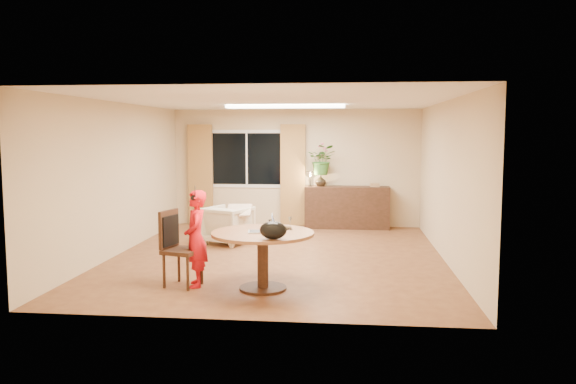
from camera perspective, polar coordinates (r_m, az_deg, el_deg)
The scene contains 24 objects.
floor at distance 9.52m, azimuth -1.06°, elevation -6.58°, with size 6.50×6.50×0.00m, color brown.
ceiling at distance 9.31m, azimuth -1.09°, elevation 9.23°, with size 6.50×6.50×0.00m, color white.
wall_back at distance 12.55m, azimuth 0.76°, elevation 2.46°, with size 5.50×5.50×0.00m, color #D3B889.
wall_left at distance 10.04m, azimuth -16.84°, elevation 1.32°, with size 6.50×6.50×0.00m, color #D3B889.
wall_right at distance 9.39m, azimuth 15.82°, elevation 1.04°, with size 6.50×6.50×0.00m, color #D3B889.
window at distance 12.67m, azimuth -4.21°, elevation 3.38°, with size 1.70×0.03×1.30m.
curtain_left at distance 12.85m, azimuth -8.88°, elevation 1.78°, with size 0.55×0.08×2.25m, color olive.
curtain_right at distance 12.47m, azimuth 0.49°, elevation 1.72°, with size 0.55×0.08×2.25m, color olive.
ceiling_panel at distance 10.50m, azimuth -0.27°, elevation 8.68°, with size 2.20×0.35×0.05m, color white.
dining_table at distance 7.46m, azimuth -2.58°, elevation -5.32°, with size 1.36×1.36×0.78m.
dining_chair at distance 7.76m, azimuth -10.64°, elevation -5.68°, with size 0.50×0.45×1.03m, color black, non-canonical shape.
child at distance 7.71m, azimuth -9.34°, elevation -4.68°, with size 0.31×0.48×1.31m, color red.
laptop at distance 7.38m, azimuth -2.71°, elevation -3.16°, with size 0.38×0.25×0.25m, color #B7B7BC, non-canonical shape.
tumbler at distance 7.75m, azimuth -1.76°, elevation -3.25°, with size 0.08×0.08×0.11m, color white, non-canonical shape.
wine_glass at distance 7.57m, azimuth 0.22°, elevation -3.19°, with size 0.06×0.06×0.18m, color white, non-canonical shape.
pot_lid at distance 7.66m, azimuth -0.53°, elevation -3.61°, with size 0.24×0.24×0.04m, color white, non-canonical shape.
handbag at distance 6.89m, azimuth -1.52°, elevation -3.91°, with size 0.34×0.20×0.23m, color black, non-canonical shape.
armchair at distance 10.63m, azimuth -6.09°, elevation -3.34°, with size 0.76×0.78×0.71m, color beige.
throw at distance 10.48m, azimuth -4.99°, elevation -1.42°, with size 0.45×0.55×0.03m, color beige, non-canonical shape.
sideboard at distance 12.34m, azimuth 6.01°, elevation -1.56°, with size 1.83×0.45×0.92m, color black.
vase at distance 12.29m, azimuth 3.33°, elevation 1.16°, with size 0.24×0.24×0.25m, color black.
bouquet at distance 12.26m, azimuth 3.50°, elevation 3.28°, with size 0.59×0.51×0.66m, color #266124.
book_stack at distance 12.30m, azimuth 8.83°, elevation 0.72°, with size 0.21×0.15×0.08m, color #866144, non-canonical shape.
desk_lamp at distance 12.25m, azimuth 2.28°, elevation 1.39°, with size 0.14×0.14×0.35m, color black, non-canonical shape.
Camera 1 is at (1.15, -9.22, 2.07)m, focal length 35.00 mm.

